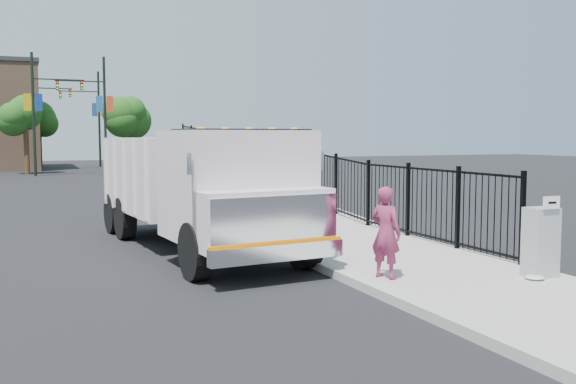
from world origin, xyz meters
name	(u,v)px	position (x,y,z in m)	size (l,w,h in m)	color
ground	(314,266)	(0.00, 0.00, 0.00)	(120.00, 120.00, 0.00)	black
sidewalk	(453,275)	(1.93, -2.00, 0.06)	(3.55, 12.00, 0.12)	#9E998E
curb	(362,283)	(0.00, -2.00, 0.08)	(0.30, 12.00, 0.16)	#ADAAA3
ramp	(205,195)	(2.12, 16.00, 0.00)	(3.95, 24.00, 1.70)	#9E998E
iron_fence	(267,180)	(3.55, 12.00, 0.90)	(0.10, 28.00, 1.80)	black
truck	(200,183)	(-1.67, 2.57, 1.58)	(3.35, 8.38, 2.80)	black
worker	(386,232)	(0.48, -1.98, 0.94)	(0.60, 0.39, 1.64)	#8D2A50
utility_cabinet	(541,242)	(3.10, -2.95, 0.75)	(0.55, 0.40, 1.25)	gray
arrow_sign	(551,203)	(3.10, -3.17, 1.48)	(0.35, 0.04, 0.22)	white
debris	(535,277)	(2.85, -3.10, 0.16)	(0.33, 0.33, 0.08)	silver
light_pole_0	(38,109)	(-4.22, 33.34, 4.36)	(3.77, 0.22, 8.00)	black
light_pole_1	(100,110)	(-0.24, 34.10, 4.36)	(3.78, 0.22, 8.00)	black
light_pole_2	(33,113)	(-4.35, 41.93, 4.36)	(3.77, 0.22, 8.00)	black
light_pole_3	(95,115)	(0.55, 44.70, 4.36)	(3.78, 0.22, 8.00)	black
tree_0	(25,116)	(-5.00, 35.38, 3.93)	(2.40, 2.40, 5.20)	#382314
tree_1	(123,119)	(2.31, 40.98, 3.95)	(2.76, 2.76, 5.38)	#382314
tree_2	(39,120)	(-3.83, 47.20, 3.95)	(2.74, 2.74, 5.37)	#382314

